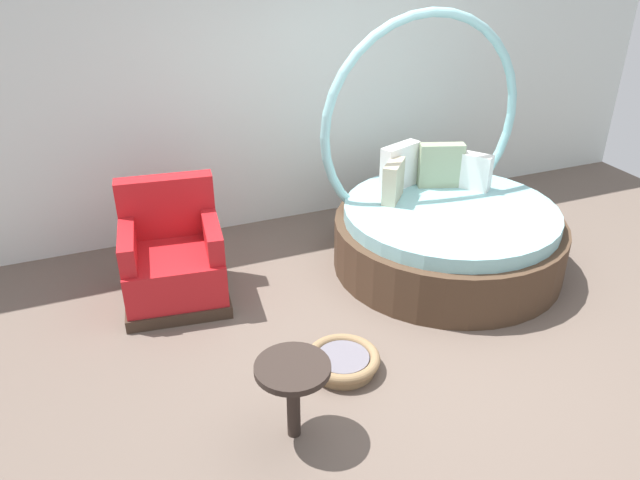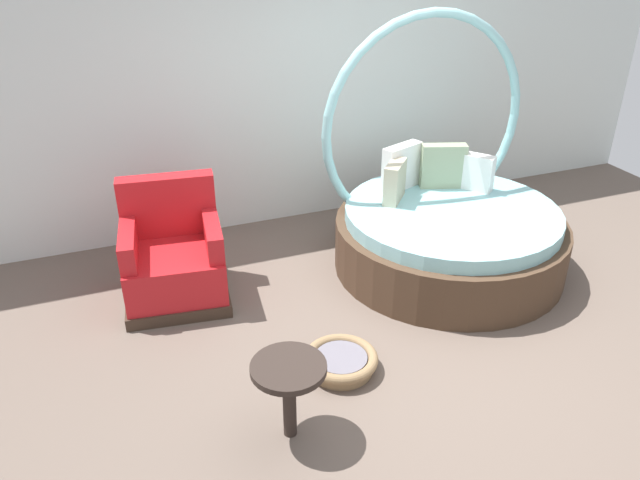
{
  "view_description": "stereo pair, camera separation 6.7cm",
  "coord_description": "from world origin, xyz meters",
  "px_view_note": "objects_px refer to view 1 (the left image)",
  "views": [
    {
      "loc": [
        -2.08,
        -3.15,
        2.77
      ],
      "look_at": [
        -0.5,
        0.72,
        0.55
      ],
      "focal_mm": 34.54,
      "sensor_mm": 36.0,
      "label": 1
    },
    {
      "loc": [
        -2.02,
        -3.18,
        2.77
      ],
      "look_at": [
        -0.5,
        0.72,
        0.55
      ],
      "focal_mm": 34.54,
      "sensor_mm": 36.0,
      "label": 2
    }
  ],
  "objects_px": {
    "round_daybed": "(444,222)",
    "red_armchair": "(173,260)",
    "pet_basket": "(343,361)",
    "side_table": "(293,378)"
  },
  "relations": [
    {
      "from": "round_daybed",
      "to": "red_armchair",
      "type": "xyz_separation_m",
      "value": [
        -2.3,
        0.33,
        -0.06
      ]
    },
    {
      "from": "round_daybed",
      "to": "pet_basket",
      "type": "bearing_deg",
      "value": -144.07
    },
    {
      "from": "round_daybed",
      "to": "side_table",
      "type": "height_order",
      "value": "round_daybed"
    },
    {
      "from": "red_armchair",
      "to": "pet_basket",
      "type": "distance_m",
      "value": 1.64
    },
    {
      "from": "red_armchair",
      "to": "round_daybed",
      "type": "bearing_deg",
      "value": -8.26
    },
    {
      "from": "round_daybed",
      "to": "side_table",
      "type": "relative_size",
      "value": 4.06
    },
    {
      "from": "red_armchair",
      "to": "pet_basket",
      "type": "xyz_separation_m",
      "value": [
        0.88,
        -1.37,
        -0.26
      ]
    },
    {
      "from": "pet_basket",
      "to": "round_daybed",
      "type": "bearing_deg",
      "value": 35.93
    },
    {
      "from": "round_daybed",
      "to": "red_armchair",
      "type": "distance_m",
      "value": 2.33
    },
    {
      "from": "pet_basket",
      "to": "side_table",
      "type": "xyz_separation_m",
      "value": [
        -0.51,
        -0.43,
        0.35
      ]
    }
  ]
}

